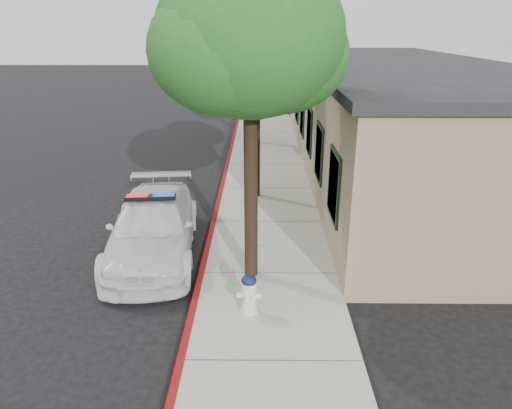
% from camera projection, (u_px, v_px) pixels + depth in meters
% --- Properties ---
extents(ground, '(120.00, 120.00, 0.00)m').
position_uv_depth(ground, '(199.00, 278.00, 10.81)').
color(ground, black).
rests_on(ground, ground).
extents(sidewalk, '(3.20, 60.00, 0.15)m').
position_uv_depth(sidewalk, '(266.00, 224.00, 13.56)').
color(sidewalk, '#9A978C').
rests_on(sidewalk, ground).
extents(red_curb, '(0.14, 60.00, 0.16)m').
position_uv_depth(red_curb, '(214.00, 223.00, 13.57)').
color(red_curb, maroon).
rests_on(red_curb, ground).
extents(clapboard_building, '(7.30, 20.89, 4.24)m').
position_uv_depth(clapboard_building, '(393.00, 116.00, 18.35)').
color(clapboard_building, '#8A765A').
rests_on(clapboard_building, ground).
extents(police_car, '(2.56, 5.29, 1.60)m').
position_uv_depth(police_car, '(153.00, 227.00, 11.72)').
color(police_car, silver).
rests_on(police_car, ground).
extents(fire_hydrant, '(0.48, 0.42, 0.85)m').
position_uv_depth(fire_hydrant, '(249.00, 293.00, 9.13)').
color(fire_hydrant, silver).
rests_on(fire_hydrant, sidewalk).
extents(street_tree_near, '(3.89, 3.67, 6.71)m').
position_uv_depth(street_tree_near, '(251.00, 45.00, 8.87)').
color(street_tree_near, black).
rests_on(street_tree_near, sidewalk).
extents(street_tree_mid, '(2.92, 3.03, 5.57)m').
position_uv_depth(street_tree_mid, '(256.00, 65.00, 14.12)').
color(street_tree_mid, black).
rests_on(street_tree_mid, sidewalk).
extents(street_tree_far, '(2.75, 2.78, 5.11)m').
position_uv_depth(street_tree_far, '(257.00, 60.00, 21.27)').
color(street_tree_far, black).
rests_on(street_tree_far, sidewalk).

